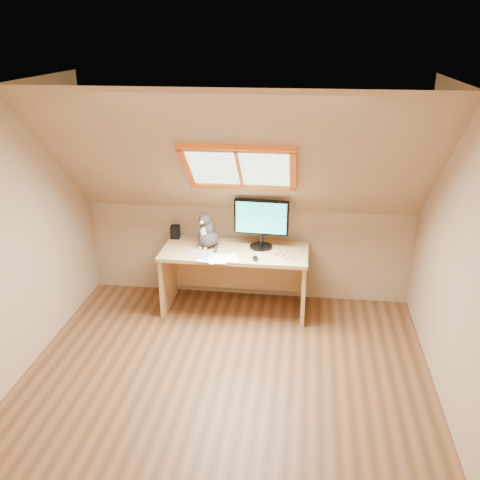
# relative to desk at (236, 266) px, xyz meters

# --- Properties ---
(ground) EXTENTS (3.50, 3.50, 0.00)m
(ground) POSITION_rel_desk_xyz_m (0.09, -1.45, -0.47)
(ground) COLOR brown
(ground) RESTS_ON ground
(room_shell) EXTENTS (3.52, 3.52, 2.41)m
(room_shell) POSITION_rel_desk_xyz_m (0.09, -1.54, 0.97)
(room_shell) COLOR tan
(room_shell) RESTS_ON ground
(desk) EXTENTS (1.49, 0.65, 0.68)m
(desk) POSITION_rel_desk_xyz_m (0.00, 0.00, 0.00)
(desk) COLOR tan
(desk) RESTS_ON ground
(monitor) EXTENTS (0.56, 0.23, 0.51)m
(monitor) POSITION_rel_desk_xyz_m (0.26, 0.03, 0.51)
(monitor) COLOR black
(monitor) RESTS_ON desk
(cat) EXTENTS (0.30, 0.32, 0.40)m
(cat) POSITION_rel_desk_xyz_m (-0.29, -0.01, 0.36)
(cat) COLOR #383332
(cat) RESTS_ON desk
(desk_speaker) EXTENTS (0.10, 0.10, 0.14)m
(desk_speaker) POSITION_rel_desk_xyz_m (-0.68, 0.18, 0.28)
(desk_speaker) COLOR black
(desk_speaker) RESTS_ON desk
(graphics_tablet) EXTENTS (0.31, 0.26, 0.01)m
(graphics_tablet) POSITION_rel_desk_xyz_m (-0.32, -0.25, 0.22)
(graphics_tablet) COLOR #B2B2B7
(graphics_tablet) RESTS_ON desk
(mouse) EXTENTS (0.07, 0.11, 0.03)m
(mouse) POSITION_rel_desk_xyz_m (0.23, -0.28, 0.23)
(mouse) COLOR black
(mouse) RESTS_ON desk
(papers) EXTENTS (0.35, 0.30, 0.01)m
(papers) POSITION_rel_desk_xyz_m (-0.16, -0.33, 0.22)
(papers) COLOR white
(papers) RESTS_ON desk
(cables) EXTENTS (0.51, 0.26, 0.01)m
(cables) POSITION_rel_desk_xyz_m (0.44, -0.18, 0.22)
(cables) COLOR silver
(cables) RESTS_ON desk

